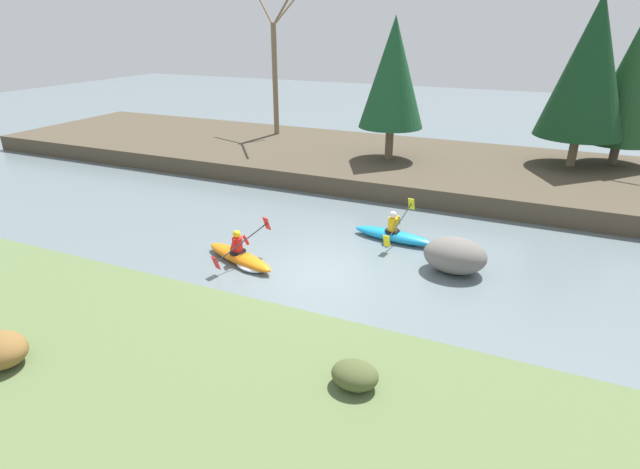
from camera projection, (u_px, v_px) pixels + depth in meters
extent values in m
plane|color=slate|center=(319.00, 273.00, 14.05)|extent=(90.00, 90.00, 0.00)
cube|color=#5B7042|center=(193.00, 393.00, 9.14)|extent=(44.00, 6.06, 0.52)
cube|color=#4C4233|center=(414.00, 166.00, 23.08)|extent=(44.00, 8.95, 0.77)
cylinder|color=brown|center=(389.00, 143.00, 22.54)|extent=(0.36, 0.36, 1.45)
cone|color=#194C28|center=(393.00, 73.00, 21.35)|extent=(2.84, 2.84, 4.60)
cylinder|color=#7A664C|center=(573.00, 151.00, 21.48)|extent=(0.36, 0.36, 1.29)
cone|color=#143D1E|center=(590.00, 66.00, 20.11)|extent=(3.54, 3.54, 5.64)
cylinder|color=brown|center=(614.00, 153.00, 21.79)|extent=(0.36, 0.36, 0.95)
cone|color=#1E4723|center=(631.00, 81.00, 20.59)|extent=(2.90, 2.90, 5.14)
cylinder|color=#7A664C|center=(275.00, 80.00, 26.73)|extent=(0.28, 0.28, 5.73)
cylinder|color=#7A664C|center=(264.00, 7.00, 26.37)|extent=(2.10, 1.78, 1.90)
cylinder|color=#7A664C|center=(283.00, 8.00, 24.23)|extent=(2.20, 1.87, 1.67)
cylinder|color=#7A664C|center=(290.00, 5.00, 26.07)|extent=(0.95, 2.37, 2.11)
ellipsoid|color=#4C562D|center=(355.00, 375.00, 8.86)|extent=(0.86, 0.72, 0.47)
ellipsoid|color=#1993D6|center=(393.00, 236.00, 16.10)|extent=(2.75, 0.94, 0.34)
cone|color=#1993D6|center=(430.00, 243.00, 15.50)|extent=(0.37, 0.24, 0.20)
cylinder|color=black|center=(392.00, 231.00, 16.06)|extent=(0.54, 0.54, 0.08)
cylinder|color=yellow|center=(393.00, 224.00, 15.96)|extent=(0.34, 0.34, 0.42)
sphere|color=white|center=(393.00, 215.00, 15.84)|extent=(0.26, 0.26, 0.23)
cylinder|color=yellow|center=(399.00, 220.00, 16.07)|extent=(0.12, 0.23, 0.35)
cylinder|color=yellow|center=(393.00, 225.00, 15.69)|extent=(0.12, 0.23, 0.35)
cylinder|color=black|center=(400.00, 222.00, 15.80)|extent=(0.28, 1.90, 0.65)
cube|color=yellow|center=(411.00, 204.00, 16.43)|extent=(0.22, 0.18, 0.41)
cube|color=yellow|center=(387.00, 241.00, 15.18)|extent=(0.22, 0.18, 0.41)
ellipsoid|color=orange|center=(239.00, 257.00, 14.64)|extent=(2.75, 1.46, 0.34)
cone|color=orange|center=(267.00, 270.00, 13.86)|extent=(0.40, 0.30, 0.20)
cylinder|color=black|center=(238.00, 252.00, 14.62)|extent=(0.61, 0.61, 0.08)
cylinder|color=red|center=(237.00, 244.00, 14.52)|extent=(0.38, 0.38, 0.42)
sphere|color=yellow|center=(237.00, 234.00, 14.39)|extent=(0.29, 0.29, 0.23)
cylinder|color=red|center=(246.00, 240.00, 14.58)|extent=(0.16, 0.24, 0.35)
cylinder|color=red|center=(233.00, 245.00, 14.26)|extent=(0.16, 0.24, 0.35)
cylinder|color=black|center=(242.00, 242.00, 14.33)|extent=(0.66, 1.82, 0.65)
cube|color=red|center=(267.00, 223.00, 14.84)|extent=(0.24, 0.22, 0.41)
cube|color=red|center=(216.00, 263.00, 13.81)|extent=(0.24, 0.22, 0.41)
ellipsoid|color=white|center=(252.00, 265.00, 14.33)|extent=(1.27, 1.02, 0.18)
ellipsoid|color=slate|center=(455.00, 255.00, 13.99)|extent=(1.75, 1.37, 0.99)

